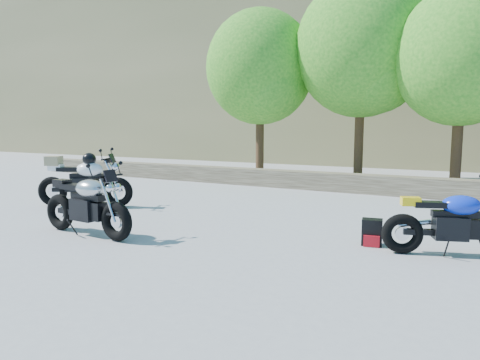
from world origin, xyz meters
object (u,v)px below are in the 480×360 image
white_bike (84,180)px  blue_bike (453,224)px  backpack (372,233)px  silver_bike (87,205)px

white_bike → blue_bike: bearing=-26.4°
white_bike → blue_bike: white_bike is taller
backpack → blue_bike: bearing=-10.9°
silver_bike → backpack: bearing=24.7°
blue_bike → silver_bike: bearing=177.3°
blue_bike → backpack: blue_bike is taller
backpack → silver_bike: bearing=-169.2°
blue_bike → backpack: size_ratio=4.45×
white_bike → backpack: white_bike is taller
silver_bike → backpack: size_ratio=5.10×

